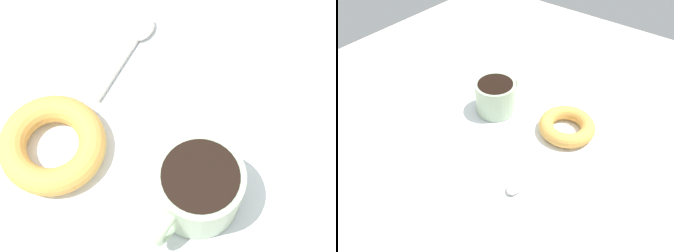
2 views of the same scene
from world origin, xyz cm
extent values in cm
cube|color=beige|center=(0.00, 0.00, -1.00)|extent=(120.00, 120.00, 2.00)
cube|color=white|center=(0.32, -2.53, 0.15)|extent=(31.04, 31.04, 0.30)
cylinder|color=#9EB793|center=(-4.30, -8.87, 3.66)|extent=(8.56, 8.56, 6.73)
cylinder|color=black|center=(-4.30, -8.87, 6.83)|extent=(7.36, 7.36, 0.60)
torus|color=#9EB793|center=(-8.94, -8.47, 3.66)|extent=(4.73, 1.30, 4.67)
torus|color=gold|center=(-7.59, 6.74, 1.75)|extent=(11.25, 11.25, 2.90)
ellipsoid|color=#B7B2A8|center=(10.17, 6.96, 0.75)|extent=(3.77, 2.66, 0.90)
cylinder|color=#B7B2A8|center=(4.35, 6.53, 0.58)|extent=(9.74, 1.28, 0.56)
camera|label=1|loc=(-20.87, -15.61, 55.44)|focal=60.00mm
camera|label=2|loc=(37.57, 26.41, 46.42)|focal=35.00mm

